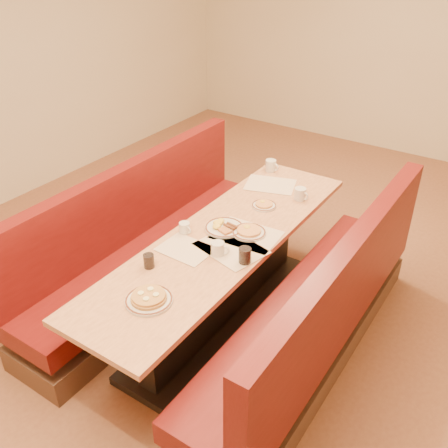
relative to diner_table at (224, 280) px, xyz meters
The scene contains 19 objects.
ground 0.37m from the diner_table, ahead, with size 8.00×8.00×0.00m, color #9E6647.
room_envelope 1.56m from the diner_table, ahead, with size 6.04×8.04×2.82m.
diner_table is the anchor object (origin of this frame).
booth_left 0.73m from the diner_table, behind, with size 0.55×2.50×1.05m.
booth_right 0.73m from the diner_table, ahead, with size 0.55×2.50×1.05m.
placemat_near_left 0.48m from the diner_table, 113.66° to the right, with size 0.35×0.26×0.00m, color beige.
placemat_near_right 0.41m from the diner_table, 39.34° to the right, with size 0.43×0.32×0.00m, color beige.
placemat_far_left 0.95m from the diner_table, 97.95° to the left, with size 0.39×0.29×0.00m, color beige.
placemat_far_right 0.41m from the diner_table, 38.61° to the left, with size 0.44×0.33×0.00m, color beige.
pancake_plate 0.90m from the diner_table, 88.01° to the right, with size 0.27×0.27×0.06m.
eggs_plate 0.40m from the diner_table, 125.54° to the left, with size 0.27×0.27×0.06m.
extra_plate_mid 0.43m from the diner_table, 44.88° to the left, with size 0.24×0.24×0.05m.
extra_plate_far 0.65m from the diner_table, 87.99° to the left, with size 0.19×0.19×0.04m.
coffee_mug_a 0.48m from the diner_table, 65.91° to the right, with size 0.12×0.09×0.09m.
coffee_mug_b 0.50m from the diner_table, 155.44° to the right, with size 0.10×0.07×0.08m.
coffee_mug_c 0.90m from the diner_table, 75.79° to the left, with size 0.13×0.09×0.10m.
coffee_mug_d 1.21m from the diner_table, 102.78° to the left, with size 0.13×0.09×0.10m.
soda_tumbler_near 0.72m from the diner_table, 109.00° to the right, with size 0.07×0.07×0.09m.
soda_tumbler_mid 0.55m from the diner_table, 33.47° to the right, with size 0.08×0.08×0.11m.
Camera 1 is at (1.60, -2.39, 2.59)m, focal length 40.00 mm.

